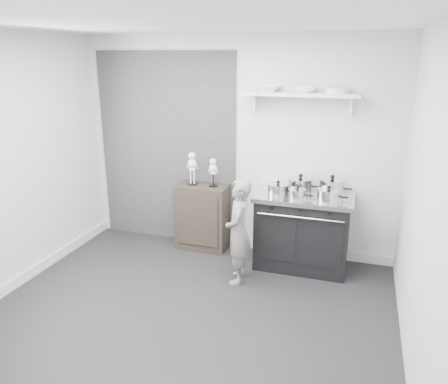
# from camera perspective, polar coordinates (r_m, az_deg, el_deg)

# --- Properties ---
(ground) EXTENTS (4.00, 4.00, 0.00)m
(ground) POSITION_cam_1_polar(r_m,az_deg,el_deg) (4.44, -5.32, -16.07)
(ground) COLOR black
(ground) RESTS_ON ground
(room_shell) EXTENTS (4.02, 3.62, 2.71)m
(room_shell) POSITION_cam_1_polar(r_m,az_deg,el_deg) (3.96, -6.34, 5.59)
(room_shell) COLOR silver
(room_shell) RESTS_ON ground
(wall_shelf) EXTENTS (1.30, 0.26, 0.24)m
(wall_shelf) POSITION_cam_1_polar(r_m,az_deg,el_deg) (5.13, 10.05, 12.33)
(wall_shelf) COLOR silver
(wall_shelf) RESTS_ON room_shell
(stove) EXTENTS (1.12, 0.70, 0.90)m
(stove) POSITION_cam_1_polar(r_m,az_deg,el_deg) (5.29, 10.22, -4.95)
(stove) COLOR black
(stove) RESTS_ON ground
(side_cabinet) EXTENTS (0.66, 0.38, 0.86)m
(side_cabinet) POSITION_cam_1_polar(r_m,az_deg,el_deg) (5.71, -2.81, -3.24)
(side_cabinet) COLOR black
(side_cabinet) RESTS_ON ground
(child) EXTENTS (0.35, 0.47, 1.19)m
(child) POSITION_cam_1_polar(r_m,az_deg,el_deg) (4.81, 1.90, -5.17)
(child) COLOR slate
(child) RESTS_ON ground
(pot_front_left) EXTENTS (0.33, 0.25, 0.17)m
(pot_front_left) POSITION_cam_1_polar(r_m,az_deg,el_deg) (5.06, 7.07, 0.36)
(pot_front_left) COLOR silver
(pot_front_left) RESTS_ON stove
(pot_back_left) EXTENTS (0.38, 0.30, 0.22)m
(pot_back_left) POSITION_cam_1_polar(r_m,az_deg,el_deg) (5.22, 9.92, 0.97)
(pot_back_left) COLOR silver
(pot_back_left) RESTS_ON stove
(pot_back_right) EXTENTS (0.38, 0.29, 0.24)m
(pot_back_right) POSITION_cam_1_polar(r_m,az_deg,el_deg) (5.17, 13.90, 0.67)
(pot_back_right) COLOR silver
(pot_back_right) RESTS_ON stove
(pot_front_right) EXTENTS (0.34, 0.25, 0.18)m
(pot_front_right) POSITION_cam_1_polar(r_m,az_deg,el_deg) (4.94, 13.49, -0.41)
(pot_front_right) COLOR silver
(pot_front_right) RESTS_ON stove
(pot_front_center) EXTENTS (0.28, 0.19, 0.15)m
(pot_front_center) POSITION_cam_1_polar(r_m,az_deg,el_deg) (4.96, 9.57, -0.24)
(pot_front_center) COLOR silver
(pot_front_center) RESTS_ON stove
(skeleton_full) EXTENTS (0.14, 0.09, 0.49)m
(skeleton_full) POSITION_cam_1_polar(r_m,az_deg,el_deg) (5.55, -4.18, 3.41)
(skeleton_full) COLOR white
(skeleton_full) RESTS_ON side_cabinet
(skeleton_torso) EXTENTS (0.12, 0.07, 0.41)m
(skeleton_torso) POSITION_cam_1_polar(r_m,az_deg,el_deg) (5.47, -1.44, 2.83)
(skeleton_torso) COLOR white
(skeleton_torso) RESTS_ON side_cabinet
(bowl_large) EXTENTS (0.29, 0.29, 0.07)m
(bowl_large) POSITION_cam_1_polar(r_m,az_deg,el_deg) (5.18, 5.76, 13.29)
(bowl_large) COLOR white
(bowl_large) RESTS_ON wall_shelf
(bowl_small) EXTENTS (0.22, 0.22, 0.07)m
(bowl_small) POSITION_cam_1_polar(r_m,az_deg,el_deg) (5.11, 10.68, 13.02)
(bowl_small) COLOR white
(bowl_small) RESTS_ON wall_shelf
(plate_stack) EXTENTS (0.25, 0.25, 0.06)m
(plate_stack) POSITION_cam_1_polar(r_m,az_deg,el_deg) (5.08, 14.66, 12.68)
(plate_stack) COLOR silver
(plate_stack) RESTS_ON wall_shelf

